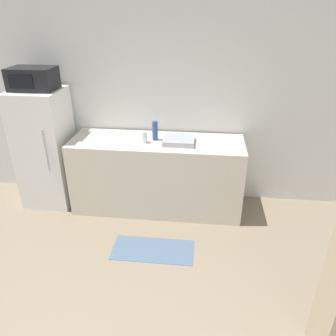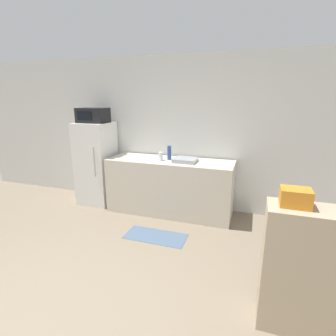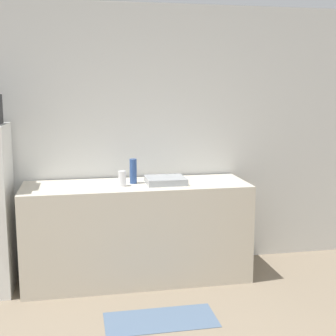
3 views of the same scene
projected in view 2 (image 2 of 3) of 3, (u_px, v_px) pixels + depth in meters
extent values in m
cube|color=silver|center=(160.00, 133.00, 4.67)|extent=(8.00, 0.06, 2.60)
cube|color=white|center=(97.00, 163.00, 4.81)|extent=(0.60, 0.59, 1.48)
cylinder|color=#B7B7BC|center=(94.00, 162.00, 4.44)|extent=(0.02, 0.02, 0.52)
cube|color=black|center=(93.00, 115.00, 4.58)|extent=(0.51, 0.35, 0.25)
cube|color=black|center=(84.00, 116.00, 4.43)|extent=(0.28, 0.01, 0.15)
cube|color=beige|center=(170.00, 186.00, 4.43)|extent=(2.08, 0.67, 0.92)
cube|color=#9EA3A8|center=(185.00, 160.00, 4.19)|extent=(0.36, 0.33, 0.06)
cylinder|color=#2D4C8C|center=(169.00, 153.00, 4.32)|extent=(0.07, 0.07, 0.23)
cylinder|color=silver|center=(161.00, 156.00, 4.27)|extent=(0.07, 0.07, 0.14)
cube|color=tan|center=(307.00, 271.00, 2.13)|extent=(0.71, 0.33, 1.09)
cube|color=orange|center=(296.00, 197.00, 2.03)|extent=(0.23, 0.17, 0.14)
cube|color=slate|center=(156.00, 236.00, 3.73)|extent=(0.88, 0.40, 0.01)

